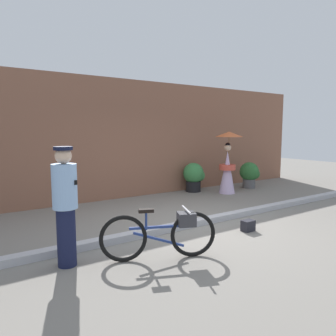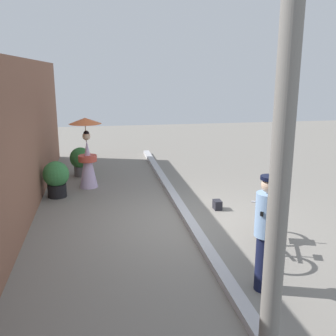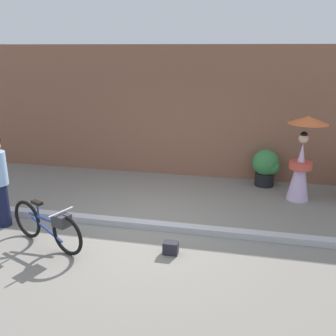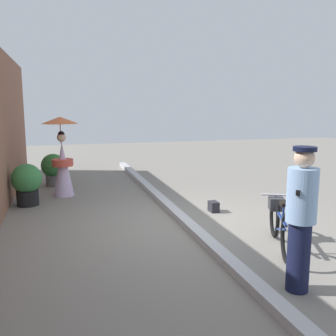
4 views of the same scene
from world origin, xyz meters
name	(u,v)px [view 3 (image 3 of 4)]	position (x,y,z in m)	size (l,w,h in m)	color
ground_plane	(146,227)	(0.00, 0.00, 0.00)	(30.00, 30.00, 0.00)	gray
building_wall	(180,111)	(0.00, 3.39, 1.65)	(14.00, 0.40, 3.31)	brown
sidewalk_curb	(146,225)	(0.00, 0.00, 0.06)	(14.00, 0.20, 0.12)	#B2B2B7
bicycle_near_officer	(49,225)	(-1.40, -1.03, 0.39)	(1.62, 0.75, 0.77)	black
person_with_parasol	(302,158)	(2.94, 2.07, 0.96)	(0.84, 0.84, 1.87)	silver
potted_plant_small	(266,166)	(2.24, 2.82, 0.50)	(0.65, 0.64, 0.90)	black
backpack_on_pavement	(171,248)	(0.65, -0.83, 0.11)	(0.24, 0.17, 0.21)	#26262D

